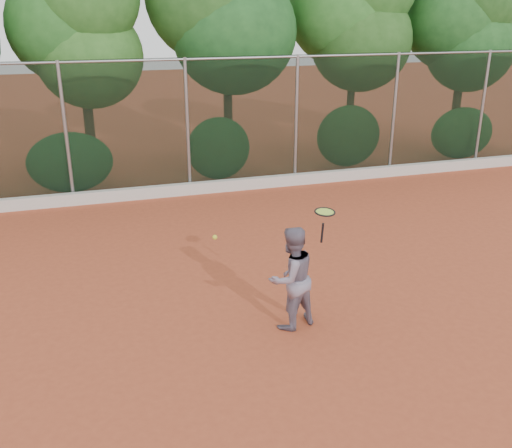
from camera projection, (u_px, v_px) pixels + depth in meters
name	position (u px, v px, depth m)	size (l,w,h in m)	color
ground	(274.00, 318.00, 9.08)	(80.00, 80.00, 0.00)	#AC4728
concrete_curb	(191.00, 189.00, 15.12)	(24.00, 0.20, 0.30)	beige
tennis_player	(291.00, 278.00, 8.60)	(0.79, 0.62, 1.63)	slate
chainlink_fence	(187.00, 123.00, 14.68)	(24.09, 0.09, 3.50)	black
foliage_backdrop	(150.00, 17.00, 15.40)	(23.70, 3.63, 7.55)	#3E2417
tennis_racket	(325.00, 214.00, 8.27)	(0.34, 0.34, 0.54)	black
tennis_ball_in_flight	(215.00, 237.00, 7.99)	(0.07, 0.07, 0.07)	yellow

